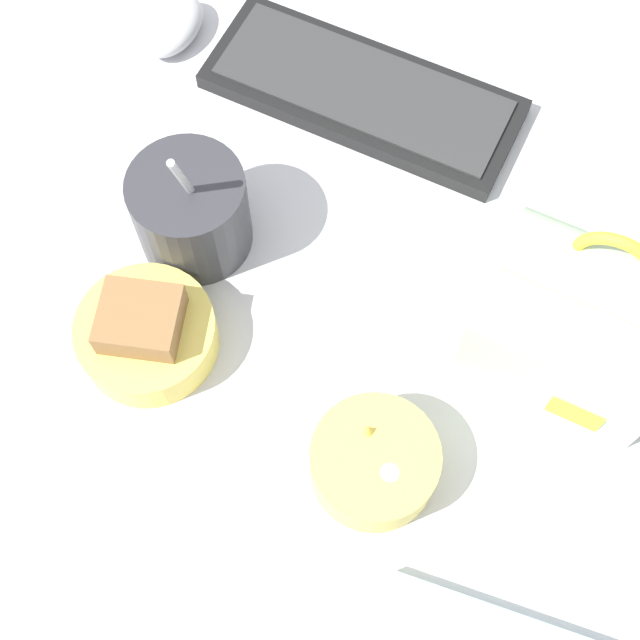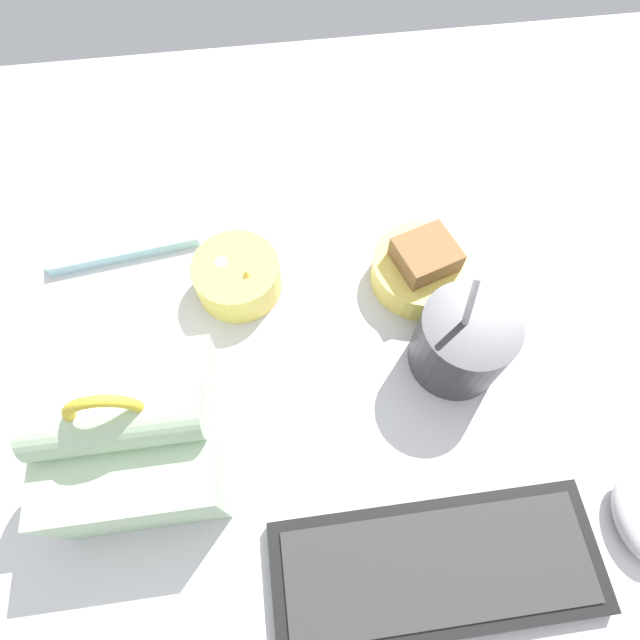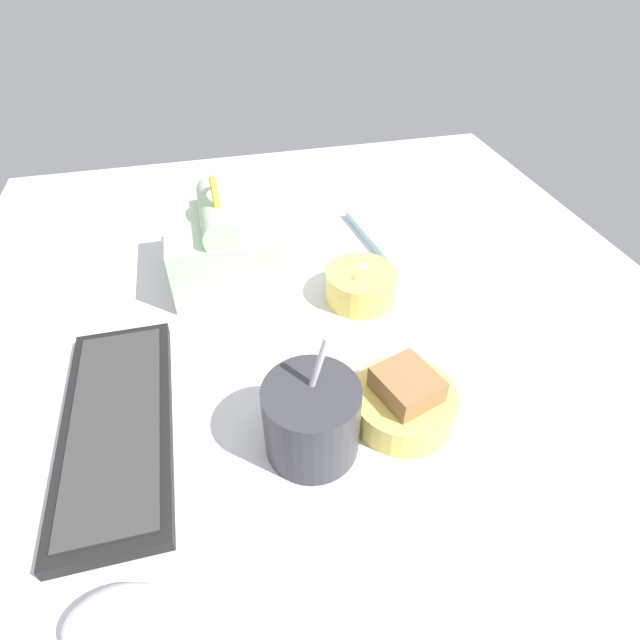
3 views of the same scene
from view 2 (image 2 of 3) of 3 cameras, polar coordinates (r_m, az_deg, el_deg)
The scene contains 7 objects.
desk_surface at distance 62.42cm, azimuth 2.32°, elevation -0.78°, with size 140.00×110.00×2.00cm.
keyboard at distance 55.12cm, azimuth 13.10°, elevation -25.77°, with size 31.85×12.10×2.10cm.
lunch_bag at distance 53.62cm, azimuth -20.28°, elevation -12.22°, with size 16.36×16.58×17.21cm.
soup_cup at distance 57.23cm, azimuth 15.94°, elevation -2.39°, with size 10.53×10.53×15.56cm.
bento_bowl_sandwich at distance 63.69cm, azimuth 11.52°, elevation 5.87°, with size 12.35×12.35×6.93cm.
bento_bowl_snacks at distance 62.59cm, azimuth -9.38°, elevation 4.94°, with size 10.70×10.70×5.81cm.
chopstick_case at distance 70.86cm, azimuth -21.44°, elevation 7.40°, with size 19.51×4.76×1.60cm.
Camera 2 is at (6.12, 26.92, 56.98)cm, focal length 28.00 mm.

